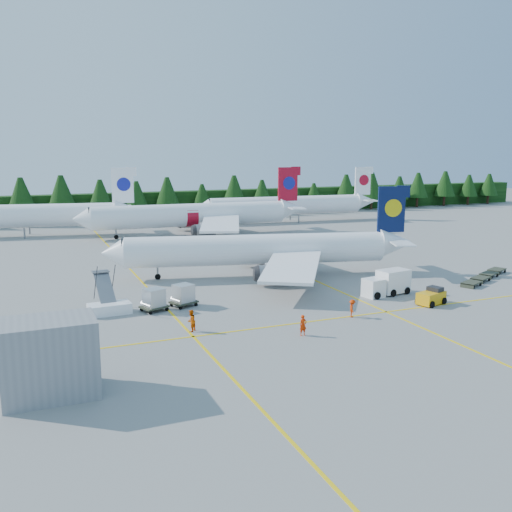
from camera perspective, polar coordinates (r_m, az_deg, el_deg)
name	(u,v)px	position (r m, az deg, el deg)	size (l,w,h in m)	color
ground	(305,303)	(60.58, 4.94, -4.73)	(320.00, 320.00, 0.00)	gray
taxi_stripe_a	(136,276)	(74.72, -11.88, -1.96)	(0.25, 120.00, 0.01)	yellow
taxi_stripe_b	(278,264)	(80.64, 2.22, -0.81)	(0.25, 120.00, 0.01)	yellow
taxi_stripe_cross	(334,319)	(55.54, 7.79, -6.22)	(80.00, 0.25, 0.01)	yellow
treeline_hedge	(145,205)	(137.13, -11.00, 5.03)	(220.00, 4.00, 6.00)	black
terminal_building	(50,358)	(40.15, -19.94, -9.57)	(6.00, 4.00, 5.20)	gray
airliner_navy	(251,250)	(72.27, -0.47, 0.58)	(38.10, 30.98, 11.26)	white
airliner_red	(187,216)	(107.60, -6.93, 4.04)	(42.95, 35.30, 12.48)	white
airliner_far_left	(7,216)	(114.44, -23.68, 3.70)	(42.78, 11.08, 12.52)	white
airliner_far_right	(281,205)	(126.72, 2.53, 5.09)	(40.93, 7.22, 11.90)	white
airstairs	(109,305)	(58.50, -14.51, -4.79)	(4.19, 5.68, 3.66)	white
service_truck	(386,283)	(65.14, 12.90, -2.64)	(5.89, 2.88, 2.72)	white
baggage_tug	(432,297)	(62.56, 17.15, -3.90)	(3.48, 2.53, 1.67)	#EBA30D
dolly_train	(485,276)	(76.63, 21.91, -1.83)	(11.47, 7.06, 0.15)	#343828
uld_pair	(169,296)	(58.71, -8.70, -4.00)	(6.23, 3.27, 1.94)	#343828
crew_a	(303,325)	(50.15, 4.73, -6.92)	(0.67, 0.44, 1.85)	red
crew_b	(191,321)	(51.32, -6.51, -6.46)	(0.97, 0.75, 1.99)	#DA5204
crew_c	(352,308)	(56.03, 9.60, -5.19)	(0.72, 0.49, 1.75)	red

